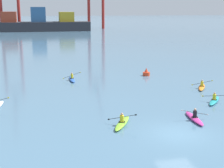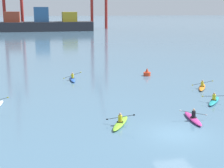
# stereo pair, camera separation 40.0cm
# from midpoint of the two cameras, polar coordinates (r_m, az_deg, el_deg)

# --- Properties ---
(ground_plane) EXTENTS (800.00, 800.00, 0.00)m
(ground_plane) POSITION_cam_midpoint_polar(r_m,az_deg,el_deg) (23.32, 10.80, -8.41)
(ground_plane) COLOR #476B84
(container_barge) EXTENTS (38.93, 9.11, 9.04)m
(container_barge) POSITION_cam_midpoint_polar(r_m,az_deg,el_deg) (132.33, -12.59, 10.07)
(container_barge) COLOR #28282D
(container_barge) RESTS_ON ground
(channel_buoy) EXTENTS (0.90, 0.90, 1.00)m
(channel_buoy) POSITION_cam_midpoint_polar(r_m,az_deg,el_deg) (42.60, 5.63, 1.91)
(channel_buoy) COLOR red
(channel_buoy) RESTS_ON ground
(kayak_blue) EXTENTS (2.20, 3.41, 1.01)m
(kayak_blue) POSITION_cam_midpoint_polar(r_m,az_deg,el_deg) (39.98, -7.17, 0.88)
(kayak_blue) COLOR #2856B2
(kayak_blue) RESTS_ON ground
(kayak_lime) EXTENTS (2.19, 3.26, 0.95)m
(kayak_lime) POSITION_cam_midpoint_polar(r_m,az_deg,el_deg) (24.56, 1.29, -6.64)
(kayak_lime) COLOR #7ABC2D
(kayak_lime) RESTS_ON ground
(kayak_teal) EXTENTS (2.65, 2.98, 0.95)m
(kayak_teal) POSITION_cam_midpoint_polar(r_m,az_deg,el_deg) (31.76, 16.79, -2.68)
(kayak_teal) COLOR teal
(kayak_teal) RESTS_ON ground
(kayak_magenta) EXTENTS (2.25, 3.44, 0.95)m
(kayak_magenta) POSITION_cam_midpoint_polar(r_m,az_deg,el_deg) (26.33, 13.50, -5.66)
(kayak_magenta) COLOR #C13384
(kayak_magenta) RESTS_ON ground
(kayak_orange) EXTENTS (2.29, 3.21, 0.98)m
(kayak_orange) POSITION_cam_midpoint_polar(r_m,az_deg,el_deg) (36.90, 14.85, -0.45)
(kayak_orange) COLOR orange
(kayak_orange) RESTS_ON ground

